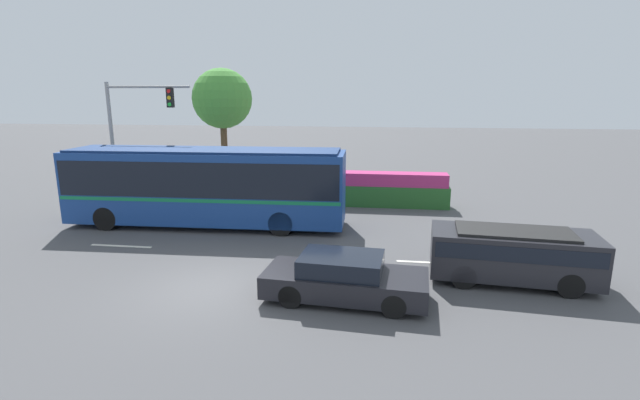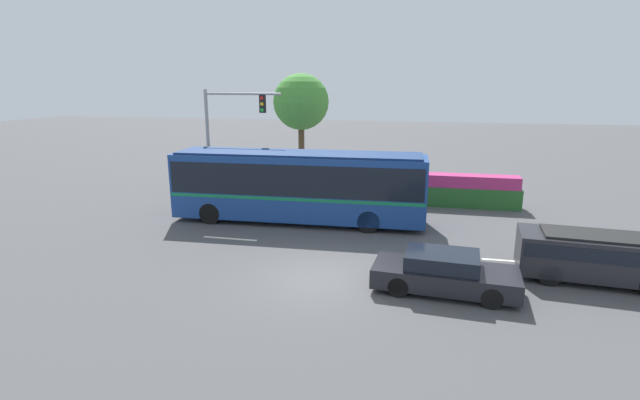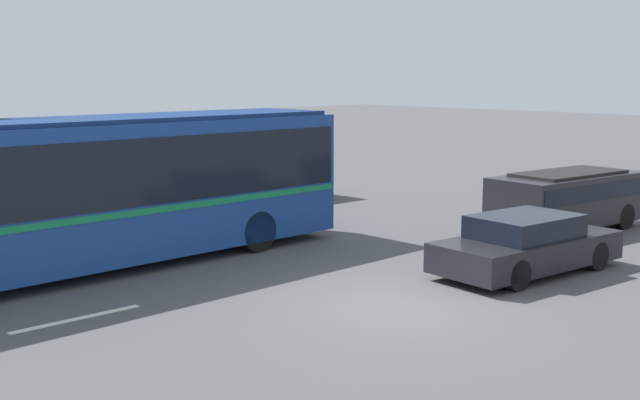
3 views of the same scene
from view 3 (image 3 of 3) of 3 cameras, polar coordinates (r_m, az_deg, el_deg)
The scene contains 7 objects.
ground_plane at distance 14.82m, azimuth 5.28°, elevation -7.68°, with size 140.00×140.00×0.00m, color #4C4C4F.
city_bus at distance 17.99m, azimuth -15.34°, elevation 1.18°, with size 11.90×2.91×3.33m.
sedan_foreground at distance 17.66m, azimuth 14.64°, elevation -3.16°, with size 4.59×2.15×1.28m.
suv_left_lane at distance 22.70m, azimuth 17.39°, elevation 0.26°, with size 4.90×2.34×1.63m.
flowering_hedge at distance 24.92m, azimuth -8.84°, elevation 1.07°, with size 10.55×1.10×1.71m.
lane_stripe_near at distance 14.69m, azimuth -17.09°, elevation -8.18°, with size 2.40×0.16×0.01m, color silver.
lane_stripe_mid at distance 21.76m, azimuth 11.45°, elevation -2.39°, with size 2.40×0.16×0.01m, color silver.
Camera 3 is at (-10.48, -9.58, 4.26)m, focal length 44.47 mm.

